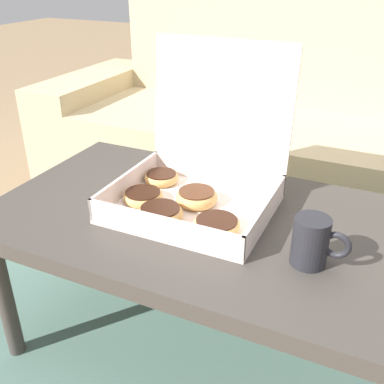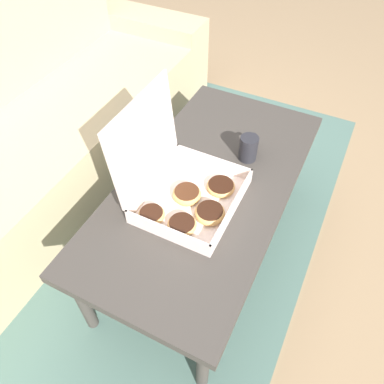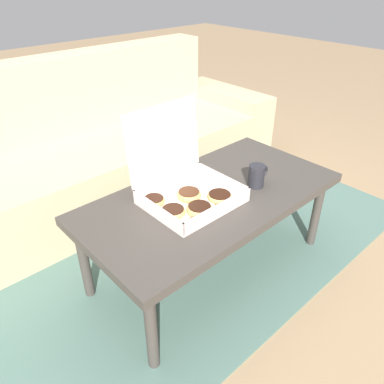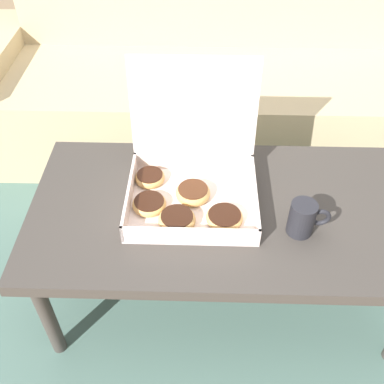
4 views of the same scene
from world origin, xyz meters
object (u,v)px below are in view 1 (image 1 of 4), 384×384
coffee_table (231,236)px  pastry_box (191,182)px  coffee_mug (312,242)px  couch (311,144)px

coffee_table → pastry_box: pastry_box is taller
pastry_box → coffee_mug: size_ratio=3.30×
coffee_mug → couch: bearing=100.7°
pastry_box → coffee_mug: pastry_box is taller
coffee_table → pastry_box: size_ratio=3.11×
pastry_box → coffee_mug: (0.32, -0.12, -0.01)m
pastry_box → coffee_mug: bearing=-21.0°
couch → coffee_table: (0.00, -0.97, 0.11)m
couch → pastry_box: bearing=-97.5°
coffee_mug → coffee_table: bearing=156.5°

